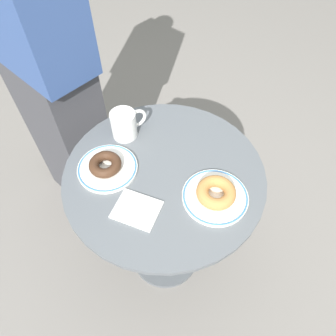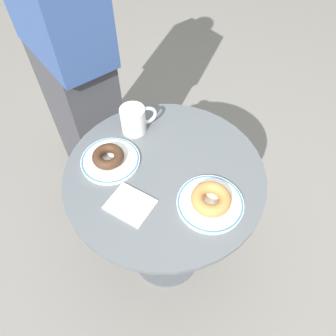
# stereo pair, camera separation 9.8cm
# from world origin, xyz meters

# --- Properties ---
(ground_plane) EXTENTS (7.00, 7.00, 0.02)m
(ground_plane) POSITION_xyz_m (0.00, 0.00, -0.01)
(ground_plane) COLOR gray
(cafe_table) EXTENTS (0.66, 0.66, 0.71)m
(cafe_table) POSITION_xyz_m (0.00, 0.00, 0.50)
(cafe_table) COLOR #565B60
(cafe_table) RESTS_ON ground
(plate_left) EXTENTS (0.20, 0.20, 0.01)m
(plate_left) POSITION_xyz_m (-0.18, -0.05, 0.72)
(plate_left) COLOR white
(plate_left) RESTS_ON cafe_table
(plate_right) EXTENTS (0.20, 0.20, 0.01)m
(plate_right) POSITION_xyz_m (0.18, -0.04, 0.72)
(plate_right) COLOR white
(plate_right) RESTS_ON cafe_table
(donut_chocolate) EXTENTS (0.15, 0.15, 0.03)m
(donut_chocolate) POSITION_xyz_m (-0.18, -0.05, 0.74)
(donut_chocolate) COLOR #422819
(donut_chocolate) RESTS_ON plate_left
(donut_old_fashioned) EXTENTS (0.17, 0.17, 0.04)m
(donut_old_fashioned) POSITION_xyz_m (0.18, -0.04, 0.74)
(donut_old_fashioned) COLOR #BC7F42
(donut_old_fashioned) RESTS_ON plate_right
(paper_napkin) EXTENTS (0.14, 0.11, 0.01)m
(paper_napkin) POSITION_xyz_m (-0.03, -0.16, 0.72)
(paper_napkin) COLOR white
(paper_napkin) RESTS_ON cafe_table
(coffee_mug) EXTENTS (0.11, 0.11, 0.10)m
(coffee_mug) POSITION_xyz_m (-0.18, 0.12, 0.76)
(coffee_mug) COLOR white
(coffee_mug) RESTS_ON cafe_table
(person_figure) EXTENTS (0.49, 0.38, 1.60)m
(person_figure) POSITION_xyz_m (-0.57, 0.25, 0.78)
(person_figure) COLOR #3D3D42
(person_figure) RESTS_ON ground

